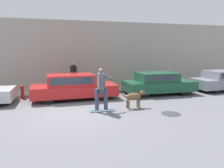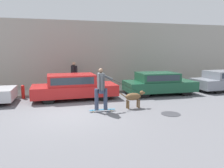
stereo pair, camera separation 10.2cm
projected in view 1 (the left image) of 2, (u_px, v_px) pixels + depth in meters
The scene contains 10 objects.
ground_plane at pixel (74, 114), 8.56m from camera, with size 36.00×36.00×0.00m, color slate.
back_wall at pixel (63, 55), 13.70m from camera, with size 32.00×0.30×4.30m.
sidewalk_curb at pixel (66, 91), 12.96m from camera, with size 30.00×1.90×0.11m.
parked_car_1 at pixel (73, 87), 11.05m from camera, with size 4.24×1.78×1.27m.
parked_car_2 at pixel (158, 83), 12.35m from camera, with size 3.96×1.91×1.23m.
dog at pixel (134, 97), 9.36m from camera, with size 1.15×0.37×0.74m.
skateboarder at pixel (102, 87), 8.73m from camera, with size 2.33×0.66×1.77m.
pedestrian_with_bag at pixel (74, 74), 13.02m from camera, with size 0.36×0.67×1.68m.
manhole_cover at pixel (171, 114), 8.56m from camera, with size 0.75×0.75×0.01m.
fire_hydrant at pixel (22, 92), 11.16m from camera, with size 0.18×0.18×0.71m.
Camera 1 is at (-0.84, -8.36, 2.48)m, focal length 35.00 mm.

